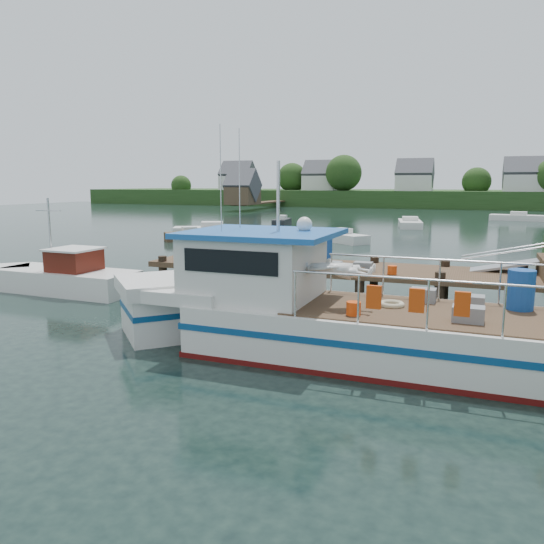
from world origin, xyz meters
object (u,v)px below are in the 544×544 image
(dock, at_px, (511,250))
(moored_e, at_px, (282,222))
(moored_rowboat, at_px, (189,235))
(moored_a, at_px, (212,230))
(lobster_boat, at_px, (308,311))
(work_boat, at_px, (60,277))
(moored_far, at_px, (518,217))
(moored_d, at_px, (410,223))
(moored_b, at_px, (341,237))

(dock, distance_m, moored_e, 38.00)
(moored_rowboat, xyz_separation_m, moored_a, (-0.13, 3.97, 0.04))
(dock, height_order, lobster_boat, lobster_boat)
(dock, relative_size, moored_e, 4.26)
(work_boat, xyz_separation_m, moored_far, (19.89, 50.40, -0.21))
(moored_d, bearing_deg, lobster_boat, -66.70)
(moored_far, relative_size, moored_b, 1.36)
(dock, relative_size, moored_rowboat, 4.84)
(work_boat, height_order, moored_e, work_boat)
(dock, xyz_separation_m, lobster_boat, (-5.00, -5.46, -1.19))
(lobster_boat, xyz_separation_m, moored_d, (-2.16, 40.46, -0.67))
(work_boat, height_order, moored_far, work_boat)
(moored_b, bearing_deg, dock, -59.97)
(dock, distance_m, moored_a, 29.71)
(dock, relative_size, moored_a, 2.54)
(moored_rowboat, bearing_deg, lobster_boat, -68.00)
(moored_e, bearing_deg, work_boat, -102.65)
(dock, xyz_separation_m, moored_d, (-7.15, 35.00, -1.86))
(lobster_boat, height_order, moored_d, lobster_boat)
(moored_d, bearing_deg, dock, -58.19)
(dock, bearing_deg, moored_d, 101.55)
(lobster_boat, distance_m, moored_b, 25.72)
(moored_rowboat, bearing_deg, moored_e, 69.93)
(work_boat, xyz_separation_m, moored_a, (-4.80, 22.35, -0.17))
(work_boat, xyz_separation_m, moored_e, (-3.05, 34.27, -0.21))
(moored_rowboat, height_order, moored_b, moored_rowboat)
(lobster_boat, relative_size, work_boat, 1.72)
(moored_rowboat, xyz_separation_m, moored_far, (24.55, 32.02, -0.00))
(dock, xyz_separation_m, work_boat, (-16.53, -1.76, -1.65))
(moored_rowboat, xyz_separation_m, moored_e, (1.62, 15.89, -0.00))
(moored_far, bearing_deg, moored_a, -139.01)
(moored_e, bearing_deg, moored_far, 17.38)
(moored_a, bearing_deg, moored_e, 76.46)
(work_boat, relative_size, moored_a, 1.08)
(lobster_boat, bearing_deg, moored_far, 81.67)
(moored_rowboat, bearing_deg, moored_far, 38.25)
(lobster_boat, bearing_deg, work_boat, 162.65)
(work_boat, distance_m, moored_b, 22.36)
(moored_far, xyz_separation_m, moored_b, (-13.62, -28.94, -0.00))
(dock, height_order, moored_rowboat, dock)
(moored_rowboat, relative_size, moored_far, 0.54)
(dock, bearing_deg, moored_far, 86.05)
(dock, xyz_separation_m, moored_far, (3.35, 48.64, -1.86))
(dock, xyz_separation_m, moored_b, (-10.26, 19.70, -1.86))
(moored_a, bearing_deg, moored_d, 40.27)
(moored_rowboat, height_order, moored_d, moored_rowboat)
(moored_d, distance_m, moored_e, 12.68)
(moored_rowboat, xyz_separation_m, moored_b, (10.94, 3.08, -0.01))
(lobster_boat, bearing_deg, moored_d, 93.50)
(moored_a, xyz_separation_m, moored_b, (11.07, -0.89, -0.05))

